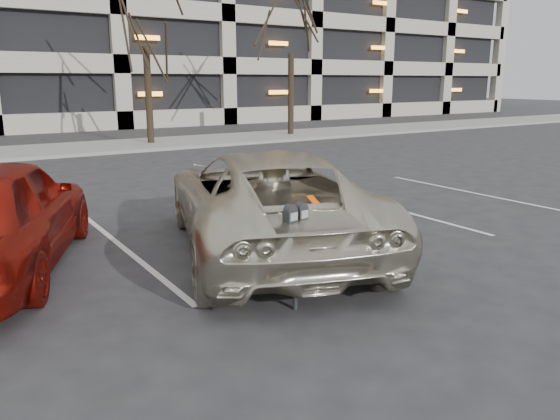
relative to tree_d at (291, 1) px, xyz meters
name	(u,v)px	position (x,y,z in m)	size (l,w,h in m)	color
ground	(281,277)	(-11.00, -16.00, -6.18)	(140.00, 140.00, 0.00)	#28282B
sidewalk	(49,151)	(-11.00, 0.00, -6.12)	(80.00, 4.00, 0.12)	gray
stall_lines	(127,251)	(-12.40, -13.70, -6.17)	(16.90, 5.20, 0.00)	silver
tree_d	(291,1)	(0.00, 0.00, 0.00)	(3.76, 3.76, 8.54)	black
parking_meter	(296,231)	(-11.45, -16.99, -5.22)	(0.34, 0.17, 1.25)	black
suv_silver	(267,200)	(-10.49, -14.81, -5.38)	(4.40, 6.30, 1.60)	beige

